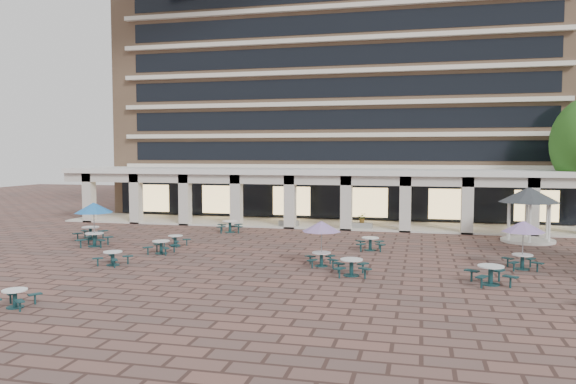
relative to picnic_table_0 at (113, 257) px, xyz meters
name	(u,v)px	position (x,y,z in m)	size (l,w,h in m)	color
ground	(275,260)	(7.60, 3.21, -0.42)	(120.00, 120.00, 0.00)	brown
apartment_building	(343,80)	(7.60, 28.68, 12.18)	(40.00, 15.50, 25.20)	#A57D5D
retail_arcade	(323,187)	(7.60, 18.01, 2.58)	(42.00, 6.60, 4.40)	white
picnic_table_0	(113,257)	(0.00, 0.00, 0.00)	(1.73, 1.73, 0.70)	#153B3F
picnic_table_1	(15,297)	(0.66, -7.79, -0.02)	(1.62, 1.62, 0.67)	#153B3F
picnic_table_2	(351,266)	(11.96, 0.36, 0.05)	(1.97, 1.97, 0.78)	#153B3F
picnic_table_4	(94,209)	(-4.12, 4.85, 1.83)	(2.29, 2.29, 2.64)	#153B3F
picnic_table_5	(175,240)	(0.59, 6.08, -0.03)	(1.69, 1.69, 0.66)	#153B3F
picnic_table_6	(321,228)	(10.24, 2.20, 1.49)	(1.95, 1.95, 2.25)	#153B3F
picnic_table_7	(491,273)	(17.97, 0.00, 0.08)	(2.15, 2.15, 0.83)	#153B3F
picnic_table_8	(91,232)	(-5.92, 7.24, 0.07)	(2.11, 2.11, 0.83)	#153B3F
picnic_table_9	(161,246)	(0.89, 3.56, 0.02)	(1.65, 1.65, 0.73)	#153B3F
picnic_table_11	(523,228)	(19.85, 3.71, 1.58)	(2.04, 2.04, 2.36)	#153B3F
picnic_table_12	(230,225)	(1.83, 12.48, 0.07)	(2.19, 2.19, 0.82)	#153B3F
picnic_table_13	(370,243)	(12.20, 7.36, 0.03)	(1.84, 1.84, 0.75)	#153B3F
gazebo	(529,201)	(21.66, 12.84, 2.18)	(3.70, 3.70, 3.44)	beige
planter_left	(289,221)	(5.27, 16.11, 0.03)	(1.50, 0.74, 1.19)	gray
planter_right	(362,223)	(10.84, 16.11, 0.06)	(1.50, 0.60, 1.23)	gray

